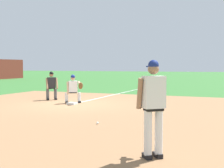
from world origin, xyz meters
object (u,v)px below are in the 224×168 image
Objects in this scene: first_baseman at (74,88)px; first_base_bag at (72,103)px; pitcher at (153,103)px; baseball at (98,123)px; umpire at (51,84)px.

first_base_bag is at bearing -159.52° from first_baseman.
baseball is at bearing 42.08° from pitcher.
umpire is (1.24, 1.90, 0.75)m from first_base_bag.
pitcher is 1.27× the size of umpire.
first_baseman is 0.92× the size of umpire.
baseball is 7.21m from umpire.
first_baseman is (4.32, 3.26, 0.69)m from baseball.
pitcher is 1.39× the size of first_baseman.
pitcher reaches higher than first_baseman.
pitcher is at bearing -137.92° from baseball.
first_base_bag is 0.82m from first_baseman.
first_base_bag is 8.65m from pitcher.
umpire is (0.81, 1.74, 0.06)m from first_baseman.
pitcher reaches higher than umpire.
first_baseman is at bearing -114.97° from umpire.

